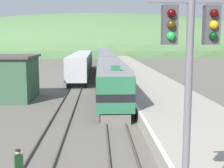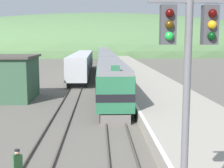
{
  "view_description": "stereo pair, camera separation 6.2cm",
  "coord_description": "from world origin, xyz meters",
  "px_view_note": "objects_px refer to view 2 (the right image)",
  "views": [
    {
      "loc": [
        -1.22,
        -4.44,
        6.19
      ],
      "look_at": [
        -0.06,
        22.86,
        2.37
      ],
      "focal_mm": 50.0,
      "sensor_mm": 36.0,
      "label": 1
    },
    {
      "loc": [
        -1.15,
        -4.45,
        6.19
      ],
      "look_at": [
        -0.06,
        22.86,
        2.37
      ],
      "focal_mm": 50.0,
      "sensor_mm": 36.0,
      "label": 2
    }
  ],
  "objects_px": {
    "carriage_second": "(106,64)",
    "carriage_third": "(104,57)",
    "signal_mast_main": "(187,74)",
    "track_worker": "(18,165)",
    "carriage_fourth": "(103,53)",
    "siding_train": "(82,64)",
    "express_train_lead_car": "(111,79)"
  },
  "relations": [
    {
      "from": "carriage_third",
      "to": "carriage_second",
      "type": "bearing_deg",
      "value": -90.0
    },
    {
      "from": "carriage_third",
      "to": "signal_mast_main",
      "type": "distance_m",
      "value": 69.42
    },
    {
      "from": "carriage_fourth",
      "to": "track_worker",
      "type": "distance_m",
      "value": 87.78
    },
    {
      "from": "siding_train",
      "to": "signal_mast_main",
      "type": "relative_size",
      "value": 3.97
    },
    {
      "from": "carriage_third",
      "to": "carriage_fourth",
      "type": "xyz_separation_m",
      "value": [
        0.0,
        22.99,
        0.0
      ]
    },
    {
      "from": "express_train_lead_car",
      "to": "carriage_fourth",
      "type": "xyz_separation_m",
      "value": [
        0.0,
        68.32,
        -0.01
      ]
    },
    {
      "from": "carriage_third",
      "to": "siding_train",
      "type": "height_order",
      "value": "carriage_third"
    },
    {
      "from": "carriage_second",
      "to": "siding_train",
      "type": "bearing_deg",
      "value": 166.53
    },
    {
      "from": "signal_mast_main",
      "to": "track_worker",
      "type": "height_order",
      "value": "signal_mast_main"
    },
    {
      "from": "siding_train",
      "to": "carriage_second",
      "type": "bearing_deg",
      "value": -13.47
    },
    {
      "from": "express_train_lead_car",
      "to": "carriage_fourth",
      "type": "bearing_deg",
      "value": 90.0
    },
    {
      "from": "carriage_second",
      "to": "signal_mast_main",
      "type": "relative_size",
      "value": 2.73
    },
    {
      "from": "carriage_fourth",
      "to": "track_worker",
      "type": "relative_size",
      "value": 13.71
    },
    {
      "from": "carriage_fourth",
      "to": "carriage_second",
      "type": "bearing_deg",
      "value": -90.0
    },
    {
      "from": "carriage_second",
      "to": "siding_train",
      "type": "relative_size",
      "value": 0.69
    },
    {
      "from": "siding_train",
      "to": "carriage_fourth",
      "type": "bearing_deg",
      "value": 84.65
    },
    {
      "from": "express_train_lead_car",
      "to": "track_worker",
      "type": "bearing_deg",
      "value": -103.57
    },
    {
      "from": "carriage_third",
      "to": "signal_mast_main",
      "type": "xyz_separation_m",
      "value": [
        1.18,
        -69.34,
        3.14
      ]
    },
    {
      "from": "carriage_fourth",
      "to": "siding_train",
      "type": "relative_size",
      "value": 0.69
    },
    {
      "from": "carriage_fourth",
      "to": "siding_train",
      "type": "distance_m",
      "value": 45.17
    },
    {
      "from": "carriage_second",
      "to": "carriage_third",
      "type": "distance_m",
      "value": 22.99
    },
    {
      "from": "express_train_lead_car",
      "to": "signal_mast_main",
      "type": "relative_size",
      "value": 2.51
    },
    {
      "from": "carriage_third",
      "to": "carriage_fourth",
      "type": "relative_size",
      "value": 1.0
    },
    {
      "from": "track_worker",
      "to": "carriage_second",
      "type": "bearing_deg",
      "value": 83.61
    },
    {
      "from": "carriage_second",
      "to": "track_worker",
      "type": "height_order",
      "value": "carriage_second"
    },
    {
      "from": "carriage_second",
      "to": "signal_mast_main",
      "type": "bearing_deg",
      "value": -88.54
    },
    {
      "from": "carriage_third",
      "to": "signal_mast_main",
      "type": "relative_size",
      "value": 2.73
    },
    {
      "from": "express_train_lead_car",
      "to": "carriage_third",
      "type": "bearing_deg",
      "value": 90.0
    },
    {
      "from": "carriage_second",
      "to": "track_worker",
      "type": "distance_m",
      "value": 41.95
    },
    {
      "from": "signal_mast_main",
      "to": "track_worker",
      "type": "bearing_deg",
      "value": 141.26
    },
    {
      "from": "carriage_third",
      "to": "track_worker",
      "type": "xyz_separation_m",
      "value": [
        -4.67,
        -64.65,
        -1.28
      ]
    },
    {
      "from": "carriage_third",
      "to": "carriage_fourth",
      "type": "bearing_deg",
      "value": 90.0
    }
  ]
}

